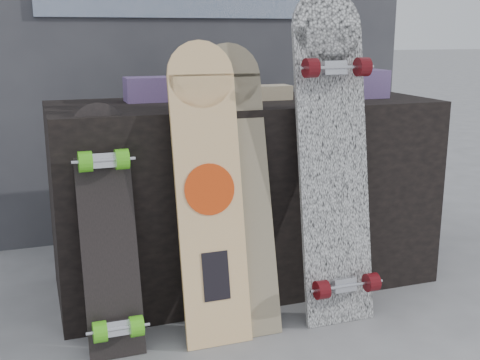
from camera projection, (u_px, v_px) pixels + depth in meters
name	position (u px, v px, depth m)	size (l,w,h in m)	color
ground	(290.00, 330.00, 2.24)	(60.00, 60.00, 0.00)	slate
vendor_table	(245.00, 194.00, 2.60)	(1.60, 0.60, 0.80)	black
booth	(192.00, 28.00, 3.21)	(2.40, 0.22, 2.20)	#37363C
merch_box_purple	(147.00, 89.00, 2.48)	(0.18, 0.12, 0.10)	#3F3368
merch_box_small	(368.00, 84.00, 2.64)	(0.14, 0.14, 0.12)	#3F3368
merch_box_flat	(265.00, 93.00, 2.55)	(0.22, 0.10, 0.06)	#D1B78C
longboard_geisha	(209.00, 185.00, 2.11)	(0.24, 0.25, 1.06)	beige
longboard_celtic	(239.00, 180.00, 2.19)	(0.23, 0.30, 1.05)	beige
longboard_cascadia	(334.00, 152.00, 2.24)	(0.28, 0.30, 1.24)	white
skateboard_dark	(108.00, 228.00, 2.04)	(0.19, 0.31, 0.85)	black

